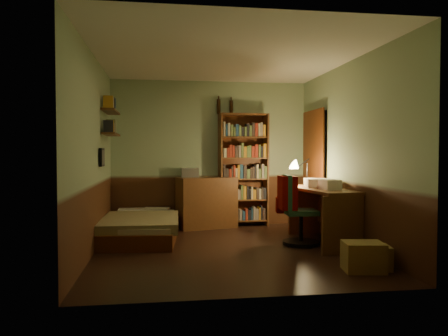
{
  "coord_description": "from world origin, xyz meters",
  "views": [
    {
      "loc": [
        -0.88,
        -5.83,
        1.31
      ],
      "look_at": [
        0.0,
        0.25,
        1.1
      ],
      "focal_mm": 35.0,
      "sensor_mm": 36.0,
      "label": 1
    }
  ],
  "objects": [
    {
      "name": "cardboard_box_b",
      "position": [
        1.48,
        -1.24,
        0.13
      ],
      "size": [
        0.44,
        0.38,
        0.27
      ],
      "primitive_type": "cube",
      "rotation": [
        0.0,
        0.0,
        -0.21
      ],
      "color": "olive",
      "rests_on": "ground"
    },
    {
      "name": "paper_stack",
      "position": [
        1.51,
        0.37,
        0.87
      ],
      "size": [
        0.28,
        0.36,
        0.13
      ],
      "primitive_type": "cube",
      "rotation": [
        0.0,
        0.0,
        0.16
      ],
      "color": "silver",
      "rests_on": "desk"
    },
    {
      "name": "desk_lamp",
      "position": [
        1.43,
        0.86,
        1.14
      ],
      "size": [
        0.22,
        0.22,
        0.67
      ],
      "primitive_type": "cone",
      "rotation": [
        0.0,
        0.0,
        -0.12
      ],
      "color": "black",
      "rests_on": "desk"
    },
    {
      "name": "wall_right",
      "position": [
        1.76,
        0.0,
        1.3
      ],
      "size": [
        0.02,
        4.0,
        2.6
      ],
      "primitive_type": "cube",
      "color": "#8EA982",
      "rests_on": "ground"
    },
    {
      "name": "bed",
      "position": [
        -1.19,
        0.97,
        0.3
      ],
      "size": [
        1.24,
        2.09,
        0.59
      ],
      "primitive_type": "cube",
      "rotation": [
        0.0,
        0.0,
        -0.09
      ],
      "color": "olive",
      "rests_on": "ground"
    },
    {
      "name": "bottle_left",
      "position": [
        0.15,
        1.96,
        2.14
      ],
      "size": [
        0.09,
        0.09,
        0.26
      ],
      "primitive_type": "cylinder",
      "rotation": [
        0.0,
        0.0,
        0.33
      ],
      "color": "black",
      "rests_on": "bookshelf"
    },
    {
      "name": "mini_stereo",
      "position": [
        -0.37,
        1.89,
        0.97
      ],
      "size": [
        0.3,
        0.23,
        0.16
      ],
      "primitive_type": "cube",
      "rotation": [
        0.0,
        0.0,
        0.0
      ],
      "color": "#B2B2B7",
      "rests_on": "dresser"
    },
    {
      "name": "framed_picture",
      "position": [
        -1.72,
        0.6,
        1.25
      ],
      "size": [
        0.04,
        0.32,
        0.26
      ],
      "primitive_type": "cube",
      "color": "black",
      "rests_on": "wall_left"
    },
    {
      "name": "desk",
      "position": [
        1.44,
        0.21,
        0.4
      ],
      "size": [
        0.8,
        1.56,
        0.8
      ],
      "primitive_type": "cube",
      "rotation": [
        0.0,
        0.0,
        0.12
      ],
      "color": "#543118",
      "rests_on": "ground"
    },
    {
      "name": "bookshelf",
      "position": [
        0.58,
        1.85,
        1.01
      ],
      "size": [
        0.88,
        0.34,
        2.01
      ],
      "primitive_type": "cube",
      "rotation": [
        0.0,
        0.0,
        0.09
      ],
      "color": "#543118",
      "rests_on": "ground"
    },
    {
      "name": "office_chair",
      "position": [
        1.09,
        0.13,
        0.5
      ],
      "size": [
        0.54,
        0.48,
        1.01
      ],
      "primitive_type": "cube",
      "rotation": [
        0.0,
        0.0,
        -0.08
      ],
      "color": "#244F35",
      "rests_on": "ground"
    },
    {
      "name": "wall_shelf_lower",
      "position": [
        -1.64,
        1.1,
        1.6
      ],
      "size": [
        0.2,
        0.9,
        0.03
      ],
      "primitive_type": "cube",
      "color": "#543118",
      "rests_on": "wall_left"
    },
    {
      "name": "ceiling",
      "position": [
        0.0,
        0.0,
        2.61
      ],
      "size": [
        3.5,
        4.0,
        0.02
      ],
      "primitive_type": "cube",
      "color": "silver",
      "rests_on": "wall_back"
    },
    {
      "name": "dresser",
      "position": [
        -0.09,
        1.76,
        0.44
      ],
      "size": [
        1.09,
        0.72,
        0.88
      ],
      "primitive_type": "cube",
      "rotation": [
        0.0,
        0.0,
        0.24
      ],
      "color": "#543118",
      "rests_on": "ground"
    },
    {
      "name": "red_jacket",
      "position": [
        0.84,
        0.17,
        1.24
      ],
      "size": [
        0.3,
        0.44,
        0.47
      ],
      "primitive_type": "cube",
      "rotation": [
        0.0,
        0.0,
        0.23
      ],
      "color": "#880802",
      "rests_on": "office_chair"
    },
    {
      "name": "doorway",
      "position": [
        1.72,
        1.3,
        1.0
      ],
      "size": [
        0.06,
        0.9,
        2.0
      ],
      "primitive_type": "cube",
      "color": "black",
      "rests_on": "ground"
    },
    {
      "name": "cardboard_box_a",
      "position": [
        1.34,
        -1.3,
        0.16
      ],
      "size": [
        0.48,
        0.41,
        0.32
      ],
      "primitive_type": "cube",
      "rotation": [
        0.0,
        0.0,
        -0.16
      ],
      "color": "olive",
      "rests_on": "ground"
    },
    {
      "name": "floor",
      "position": [
        0.0,
        0.0,
        -0.01
      ],
      "size": [
        3.5,
        4.0,
        0.02
      ],
      "primitive_type": "cube",
      "color": "black",
      "rests_on": "ground"
    },
    {
      "name": "door_trim",
      "position": [
        1.69,
        1.3,
        1.0
      ],
      "size": [
        0.02,
        0.98,
        2.08
      ],
      "primitive_type": "cube",
      "color": "#491F0A",
      "rests_on": "ground"
    },
    {
      "name": "bottle_right",
      "position": [
        0.38,
        1.96,
        2.14
      ],
      "size": [
        0.08,
        0.08,
        0.24
      ],
      "primitive_type": "cylinder",
      "rotation": [
        0.0,
        0.0,
        0.39
      ],
      "color": "black",
      "rests_on": "bookshelf"
    },
    {
      "name": "wall_left",
      "position": [
        -1.76,
        0.0,
        1.3
      ],
      "size": [
        0.02,
        4.0,
        2.6
      ],
      "primitive_type": "cube",
      "color": "#8EA982",
      "rests_on": "ground"
    },
    {
      "name": "wall_front",
      "position": [
        0.0,
        -2.01,
        1.3
      ],
      "size": [
        3.5,
        0.02,
        2.6
      ],
      "primitive_type": "cube",
      "color": "#8EA982",
      "rests_on": "ground"
    },
    {
      "name": "wall_back",
      "position": [
        0.0,
        2.01,
        1.3
      ],
      "size": [
        3.5,
        0.02,
        2.6
      ],
      "primitive_type": "cube",
      "color": "#8EA982",
      "rests_on": "ground"
    },
    {
      "name": "wall_shelf_upper",
      "position": [
        -1.64,
        1.1,
        1.95
      ],
      "size": [
        0.2,
        0.9,
        0.03
      ],
      "primitive_type": "cube",
      "color": "#543118",
      "rests_on": "wall_left"
    }
  ]
}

